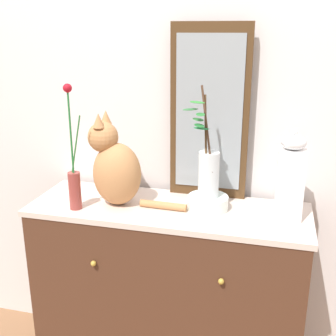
{
  "coord_description": "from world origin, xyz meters",
  "views": [
    {
      "loc": [
        0.43,
        -1.66,
        1.64
      ],
      "look_at": [
        0.0,
        0.0,
        1.08
      ],
      "focal_mm": 45.41,
      "sensor_mm": 36.0,
      "label": 1
    }
  ],
  "objects_px": {
    "sideboard": "(168,295)",
    "cat_sitting": "(115,167)",
    "vase_slim_green": "(74,179)",
    "bowl_porcelain": "(208,203)",
    "mirror_leaning": "(209,114)",
    "jar_lidded_porcelain": "(290,178)",
    "vase_glass_clear": "(208,170)"
  },
  "relations": [
    {
      "from": "sideboard",
      "to": "cat_sitting",
      "type": "bearing_deg",
      "value": -176.29
    },
    {
      "from": "mirror_leaning",
      "to": "vase_glass_clear",
      "type": "relative_size",
      "value": 1.64
    },
    {
      "from": "vase_glass_clear",
      "to": "bowl_porcelain",
      "type": "bearing_deg",
      "value": 45.91
    },
    {
      "from": "vase_glass_clear",
      "to": "jar_lidded_porcelain",
      "type": "xyz_separation_m",
      "value": [
        0.33,
        0.0,
        -0.01
      ]
    },
    {
      "from": "mirror_leaning",
      "to": "vase_slim_green",
      "type": "xyz_separation_m",
      "value": [
        -0.52,
        -0.3,
        -0.25
      ]
    },
    {
      "from": "cat_sitting",
      "to": "jar_lidded_porcelain",
      "type": "relative_size",
      "value": 1.18
    },
    {
      "from": "sideboard",
      "to": "cat_sitting",
      "type": "xyz_separation_m",
      "value": [
        -0.23,
        -0.02,
        0.62
      ]
    },
    {
      "from": "vase_glass_clear",
      "to": "jar_lidded_porcelain",
      "type": "distance_m",
      "value": 0.33
    },
    {
      "from": "mirror_leaning",
      "to": "sideboard",
      "type": "bearing_deg",
      "value": -127.42
    },
    {
      "from": "sideboard",
      "to": "bowl_porcelain",
      "type": "xyz_separation_m",
      "value": [
        0.17,
        0.02,
        0.48
      ]
    },
    {
      "from": "vase_glass_clear",
      "to": "vase_slim_green",
      "type": "bearing_deg",
      "value": -166.28
    },
    {
      "from": "cat_sitting",
      "to": "vase_glass_clear",
      "type": "height_order",
      "value": "vase_glass_clear"
    },
    {
      "from": "vase_slim_green",
      "to": "bowl_porcelain",
      "type": "height_order",
      "value": "vase_slim_green"
    },
    {
      "from": "jar_lidded_porcelain",
      "to": "vase_glass_clear",
      "type": "bearing_deg",
      "value": -179.63
    },
    {
      "from": "sideboard",
      "to": "vase_slim_green",
      "type": "distance_m",
      "value": 0.71
    },
    {
      "from": "vase_slim_green",
      "to": "bowl_porcelain",
      "type": "xyz_separation_m",
      "value": [
        0.55,
        0.14,
        -0.11
      ]
    },
    {
      "from": "sideboard",
      "to": "cat_sitting",
      "type": "height_order",
      "value": "cat_sitting"
    },
    {
      "from": "sideboard",
      "to": "vase_glass_clear",
      "type": "bearing_deg",
      "value": 7.33
    },
    {
      "from": "bowl_porcelain",
      "to": "vase_glass_clear",
      "type": "distance_m",
      "value": 0.15
    },
    {
      "from": "sideboard",
      "to": "bowl_porcelain",
      "type": "height_order",
      "value": "bowl_porcelain"
    },
    {
      "from": "bowl_porcelain",
      "to": "jar_lidded_porcelain",
      "type": "height_order",
      "value": "jar_lidded_porcelain"
    },
    {
      "from": "sideboard",
      "to": "cat_sitting",
      "type": "distance_m",
      "value": 0.66
    },
    {
      "from": "vase_glass_clear",
      "to": "sideboard",
      "type": "bearing_deg",
      "value": -172.67
    },
    {
      "from": "sideboard",
      "to": "vase_slim_green",
      "type": "relative_size",
      "value": 2.28
    },
    {
      "from": "vase_glass_clear",
      "to": "jar_lidded_porcelain",
      "type": "height_order",
      "value": "vase_glass_clear"
    },
    {
      "from": "cat_sitting",
      "to": "bowl_porcelain",
      "type": "height_order",
      "value": "cat_sitting"
    },
    {
      "from": "sideboard",
      "to": "mirror_leaning",
      "type": "bearing_deg",
      "value": 52.58
    },
    {
      "from": "mirror_leaning",
      "to": "jar_lidded_porcelain",
      "type": "relative_size",
      "value": 2.07
    },
    {
      "from": "vase_slim_green",
      "to": "jar_lidded_porcelain",
      "type": "distance_m",
      "value": 0.9
    },
    {
      "from": "bowl_porcelain",
      "to": "sideboard",
      "type": "bearing_deg",
      "value": -171.85
    },
    {
      "from": "cat_sitting",
      "to": "jar_lidded_porcelain",
      "type": "height_order",
      "value": "cat_sitting"
    },
    {
      "from": "cat_sitting",
      "to": "bowl_porcelain",
      "type": "relative_size",
      "value": 2.5
    }
  ]
}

